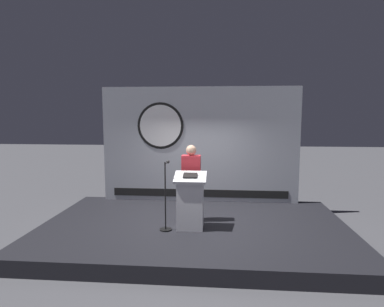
% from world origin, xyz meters
% --- Properties ---
extents(ground_plane, '(40.00, 40.00, 0.00)m').
position_xyz_m(ground_plane, '(0.00, 0.00, 0.00)').
color(ground_plane, '#4C4C51').
extents(stage_platform, '(6.40, 4.00, 0.30)m').
position_xyz_m(stage_platform, '(0.00, 0.00, 0.15)').
color(stage_platform, black).
rests_on(stage_platform, ground).
extents(banner_display, '(5.14, 0.12, 3.01)m').
position_xyz_m(banner_display, '(-0.03, 1.85, 1.80)').
color(banner_display, '#B2B7C1').
rests_on(banner_display, stage_platform).
extents(podium, '(0.64, 0.49, 1.15)m').
position_xyz_m(podium, '(-0.06, -0.28, 0.85)').
color(podium, silver).
rests_on(podium, stage_platform).
extents(speaker_person, '(0.40, 0.26, 1.65)m').
position_xyz_m(speaker_person, '(-0.08, 0.20, 1.14)').
color(speaker_person, black).
rests_on(speaker_person, stage_platform).
extents(microphone_stand, '(0.24, 0.52, 1.38)m').
position_xyz_m(microphone_stand, '(-0.54, -0.38, 0.78)').
color(microphone_stand, black).
rests_on(microphone_stand, stage_platform).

